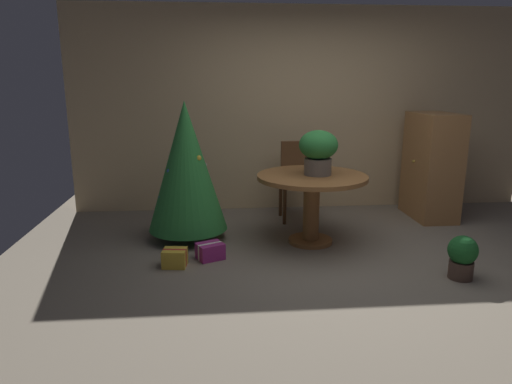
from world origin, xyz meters
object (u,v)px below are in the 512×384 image
Objects in this scene: round_dining_table at (312,191)px; potted_plant at (462,256)px; holiday_tree at (186,166)px; gift_box_gold at (175,258)px; gift_box_purple at (210,251)px; wooden_cabinet at (432,166)px; wooden_chair_far at (297,177)px; flower_vase at (318,150)px.

potted_plant is at bearing -42.32° from round_dining_table.
holiday_tree is 6.32× the size of gift_box_gold.
wooden_cabinet reaches higher than gift_box_purple.
wooden_cabinet reaches higher than wooden_chair_far.
gift_box_gold is 0.61× the size of potted_plant.
potted_plant is at bearing -106.73° from wooden_cabinet.
wooden_chair_far reaches higher than potted_plant.
flower_vase is 1.67m from potted_plant.
wooden_cabinet is at bearing 23.49° from gift_box_purple.
round_dining_table is 2.49× the size of flower_vase.
potted_plant is at bearing -16.48° from gift_box_purple.
round_dining_table is at bearing -90.00° from wooden_chair_far.
flower_vase is at bearing -9.62° from holiday_tree.
wooden_chair_far is 1.68m from wooden_cabinet.
gift_box_gold is (-1.44, -0.54, -0.91)m from flower_vase.
holiday_tree reaches higher than wooden_chair_far.
gift_box_purple is (-1.11, -0.38, -0.92)m from flower_vase.
round_dining_table is at bearing 19.50° from gift_box_purple.
gift_box_gold is at bearing -159.41° from flower_vase.
flower_vase is 1.79m from gift_box_gold.
flower_vase is at bearing 136.03° from potted_plant.
gift_box_gold is 3.38m from wooden_cabinet.
holiday_tree is at bearing 83.61° from gift_box_gold.
wooden_cabinet is (1.61, 0.80, -0.34)m from flower_vase.
round_dining_table is 0.43m from flower_vase.
holiday_tree is at bearing 169.72° from round_dining_table.
round_dining_table is at bearing -10.28° from holiday_tree.
potted_plant is (1.06, -1.02, -0.79)m from flower_vase.
gift_box_gold is at bearing -156.21° from wooden_cabinet.
wooden_chair_far reaches higher than round_dining_table.
potted_plant reaches higher than gift_box_purple.
holiday_tree reaches higher than round_dining_table.
flower_vase is 1.83m from wooden_cabinet.
wooden_chair_far is at bearing 120.06° from potted_plant.
holiday_tree is at bearing 170.38° from flower_vase.
gift_box_gold is at bearing 169.05° from potted_plant.
wooden_chair_far is at bearing 93.56° from flower_vase.
gift_box_purple is at bearing -160.50° from round_dining_table.
gift_box_gold is at bearing -153.77° from gift_box_purple.
round_dining_table is 3.80× the size of gift_box_purple.
holiday_tree is 3.02m from wooden_cabinet.
gift_box_purple is at bearing -129.38° from wooden_chair_far.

